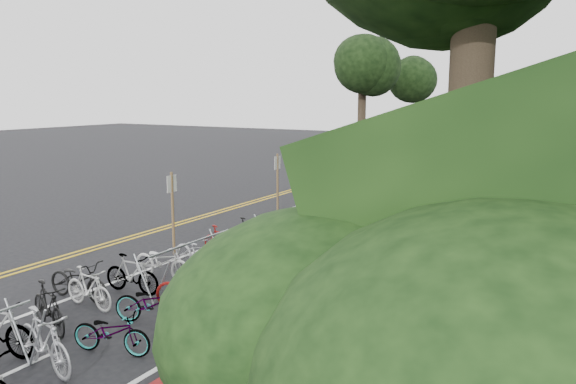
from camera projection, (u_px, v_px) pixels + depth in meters
name	position (u px, v px, depth m)	size (l,w,h in m)	color
ground	(8.00, 303.00, 12.96)	(120.00, 120.00, 0.00)	black
road_markings	(266.00, 222.00, 21.23)	(7.47, 80.00, 0.01)	gold
red_curb	(412.00, 226.00, 20.33)	(0.25, 28.00, 0.10)	maroon
bike_racks_rest	(355.00, 193.00, 22.38)	(1.14, 23.00, 1.17)	#979BA1
signposts_rest	(313.00, 172.00, 24.32)	(0.08, 18.40, 2.50)	brown
bike_front	(78.00, 280.00, 13.09)	(1.82, 0.63, 0.96)	black
bike_valet	(161.00, 282.00, 12.89)	(3.12, 11.63, 1.10)	#144C1E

